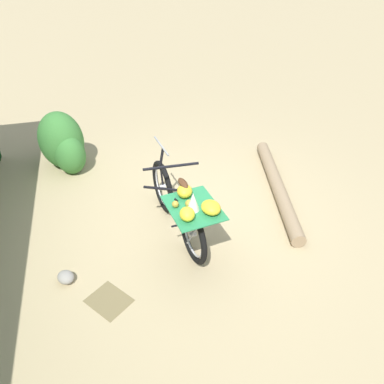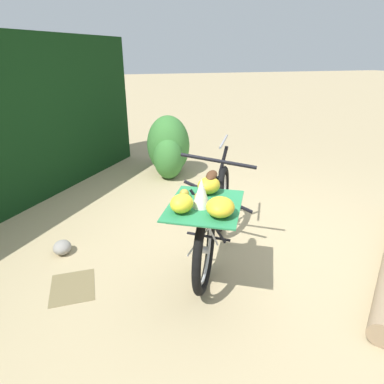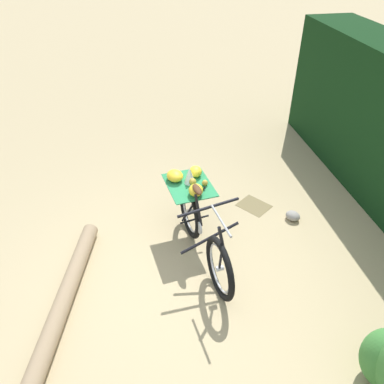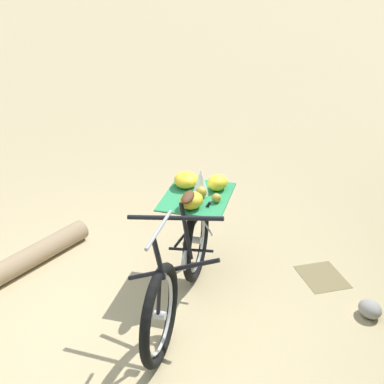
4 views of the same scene
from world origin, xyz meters
name	(u,v)px [view 4 (image 4 of 4)]	position (x,y,z in m)	size (l,w,h in m)	color
ground_plane	(151,327)	(0.00, 0.00, 0.00)	(60.00, 60.00, 0.00)	tan
bicycle	(185,250)	(-0.25, 0.34, 0.49)	(1.70, 1.13, 1.03)	black
path_stone	(370,309)	(0.30, 1.71, 0.06)	(0.21, 0.17, 0.13)	gray
leaf_litter_patch	(322,277)	(-0.28, 1.60, 0.00)	(0.44, 0.36, 0.01)	olive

